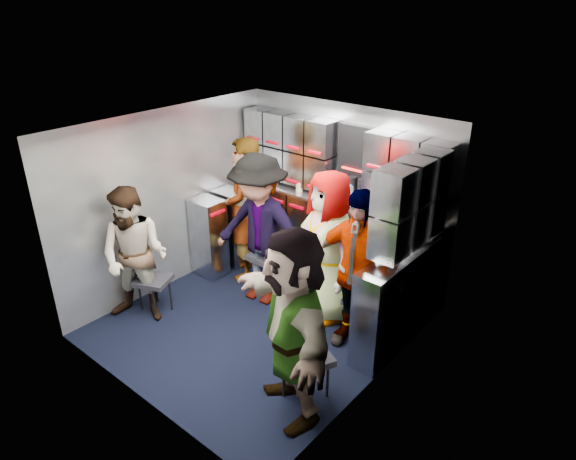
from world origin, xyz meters
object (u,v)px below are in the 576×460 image
Objects in this scene: attendant_arc_a at (135,256)px; jump_seat_center at (337,275)px; attendant_arc_d at (357,270)px; jump_seat_near_right at (306,358)px; jump_seat_near_left at (154,282)px; attendant_arc_e at (293,326)px; attendant_standing at (244,210)px; jump_seat_mid_right at (364,302)px; attendant_arc_c at (328,247)px; attendant_arc_b at (259,231)px; jump_seat_mid_left at (271,259)px.

jump_seat_center is at bearing 16.68° from attendant_arc_a.
jump_seat_center is 0.30× the size of attendant_arc_d.
jump_seat_center and jump_seat_near_right have the same top height.
jump_seat_near_left is 2.24m from attendant_arc_d.
attendant_standing is at bearing 173.37° from attendant_arc_e.
jump_seat_mid_right is at bearing 124.64° from attendant_arc_e.
attendant_arc_a is (-1.99, -1.29, 0.37)m from jump_seat_mid_right.
jump_seat_near_left is at bearing -155.08° from attendant_arc_e.
attendant_arc_e reaches higher than jump_seat_mid_right.
jump_seat_mid_right is 2.40m from attendant_arc_a.
attendant_arc_a is at bearing -115.33° from attendant_arc_c.
attendant_standing is 1.80m from attendant_arc_d.
attendant_arc_b is (-1.26, -0.19, 0.49)m from jump_seat_mid_right.
jump_seat_near_right is at bearing 0.27° from jump_seat_near_left.
jump_seat_mid_right is at bearing 87.84° from attendant_arc_d.
attendant_arc_c is 0.52m from attendant_arc_d.
jump_seat_center is 0.30× the size of attendant_arc_c.
jump_seat_mid_left is 0.97× the size of jump_seat_near_right.
attendant_arc_b is 1.02× the size of attendant_arc_e.
attendant_standing reaches higher than jump_seat_mid_left.
attendant_arc_a is 2.28m from attendant_arc_d.
jump_seat_center is at bearing 157.04° from jump_seat_mid_right.
attendant_arc_b is at bearing -141.15° from attendant_arc_c.
jump_seat_mid_right is 0.26× the size of attendant_arc_d.
jump_seat_near_left is at bearing -123.50° from jump_seat_mid_left.
attendant_arc_d reaches higher than jump_seat_near_right.
jump_seat_near_left is 0.87× the size of jump_seat_near_right.
jump_seat_mid_right is at bearing -22.96° from jump_seat_center.
jump_seat_mid_left is 1.26m from jump_seat_mid_right.
attendant_arc_b reaches higher than attendant_arc_e.
attendant_arc_c reaches higher than jump_seat_mid_left.
jump_seat_near_left is 0.25× the size of attendant_standing.
jump_seat_center is (1.50, 1.31, 0.05)m from jump_seat_near_left.
jump_seat_mid_right is 0.28× the size of attendant_arc_a.
attendant_arc_c is 1.00× the size of attendant_arc_d.
jump_seat_mid_right is 0.25× the size of attendant_arc_c.
attendant_arc_d reaches higher than jump_seat_mid_left.
attendant_arc_d is 0.98× the size of attendant_arc_e.
jump_seat_mid_right is at bearing 95.92° from jump_seat_near_right.
attendant_arc_c is (1.50, 1.13, 0.47)m from jump_seat_near_left.
attendant_arc_d is at bearing 125.47° from attendant_arc_e.
attendant_standing is (-1.30, -0.10, 0.46)m from jump_seat_center.
jump_seat_near_right is at bearing 21.04° from attendant_standing.
attendant_arc_d is (0.00, -0.18, 0.45)m from jump_seat_mid_right.
jump_seat_near_left is 2.00m from jump_seat_center.
attendant_arc_e is at bearing 17.33° from attendant_standing.
attendant_arc_b reaches higher than jump_seat_near_left.
attendant_standing is 1.05× the size of attendant_arc_d.
attendant_standing reaches higher than jump_seat_near_left.
jump_seat_near_right is 0.29× the size of attendant_standing.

